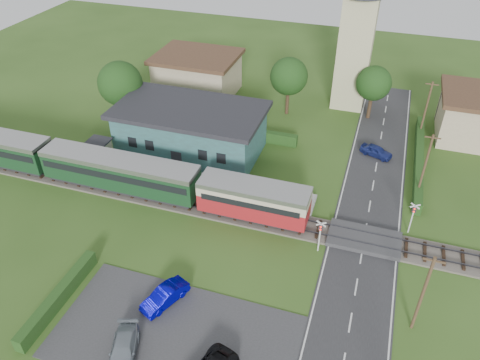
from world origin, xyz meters
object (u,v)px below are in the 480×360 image
(equipment_hut, at_px, (100,151))
(church_tower, at_px, (358,27))
(train, at_px, (91,166))
(pedestrian_far, at_px, (117,158))
(station_building, at_px, (191,129))
(house_east, at_px, (477,116))
(crossing_signal_near, at_px, (320,232))
(crossing_signal_far, at_px, (413,214))
(pedestrian_near, at_px, (247,186))
(car_park_silver, at_px, (123,350))
(car_park_blue, at_px, (165,296))
(house_west, at_px, (197,74))
(car_on_road, at_px, (376,151))

(equipment_hut, height_order, church_tower, church_tower)
(train, height_order, pedestrian_far, train)
(station_building, distance_m, house_east, 32.70)
(crossing_signal_near, distance_m, crossing_signal_far, 8.65)
(crossing_signal_near, height_order, pedestrian_near, crossing_signal_near)
(equipment_hut, height_order, car_park_silver, equipment_hut)
(crossing_signal_far, height_order, pedestrian_near, crossing_signal_far)
(car_park_blue, bearing_deg, crossing_signal_near, 66.08)
(crossing_signal_far, distance_m, pedestrian_far, 29.51)
(equipment_hut, xyz_separation_m, house_west, (3.00, 19.80, 1.04))
(house_east, xyz_separation_m, car_on_road, (-10.27, -7.76, -2.15))
(crossing_signal_far, xyz_separation_m, car_park_blue, (-17.05, -13.89, -1.41))
(church_tower, bearing_deg, car_park_silver, -102.08)
(car_park_silver, relative_size, pedestrian_near, 2.45)
(station_building, xyz_separation_m, crossing_signal_near, (16.40, -11.40, -0.55))
(station_building, height_order, train, station_building)
(church_tower, height_order, pedestrian_near, church_tower)
(church_tower, relative_size, pedestrian_near, 10.17)
(equipment_hut, bearing_deg, train, -69.89)
(house_west, bearing_deg, church_tower, 8.53)
(house_west, relative_size, crossing_signal_far, 3.30)
(car_on_road, bearing_deg, pedestrian_far, 134.50)
(house_east, relative_size, pedestrian_far, 4.59)
(house_west, relative_size, crossing_signal_near, 3.30)
(train, xyz_separation_m, pedestrian_near, (15.26, 2.84, -0.86))
(equipment_hut, bearing_deg, car_on_road, 21.71)
(train, xyz_separation_m, car_park_silver, (12.74, -16.50, -1.48))
(pedestrian_far, bearing_deg, car_park_blue, -116.89)
(church_tower, distance_m, pedestrian_near, 25.67)
(train, distance_m, church_tower, 34.89)
(pedestrian_far, bearing_deg, crossing_signal_far, -68.71)
(crossing_signal_near, relative_size, crossing_signal_far, 1.00)
(crossing_signal_far, bearing_deg, pedestrian_near, 178.32)
(crossing_signal_near, height_order, pedestrian_far, crossing_signal_near)
(church_tower, distance_m, pedestrian_far, 32.25)
(equipment_hut, bearing_deg, house_east, 26.32)
(church_tower, xyz_separation_m, car_on_road, (4.73, -11.76, -9.57))
(crossing_signal_near, bearing_deg, train, 174.08)
(house_west, bearing_deg, crossing_signal_near, -49.89)
(crossing_signal_far, distance_m, car_park_blue, 22.04)
(church_tower, xyz_separation_m, crossing_signal_near, (1.40, -28.41, -8.08))
(train, distance_m, house_west, 23.08)
(crossing_signal_near, bearing_deg, car_park_blue, -137.29)
(church_tower, bearing_deg, crossing_signal_far, -69.98)
(train, xyz_separation_m, pedestrian_far, (0.93, 3.08, -0.77))
(station_building, distance_m, car_park_silver, 26.25)
(station_building, relative_size, house_west, 1.48)
(crossing_signal_near, bearing_deg, church_tower, 92.82)
(train, xyz_separation_m, car_on_road, (26.56, 14.24, -1.53))
(equipment_hut, xyz_separation_m, house_east, (38.00, 18.80, 1.05))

